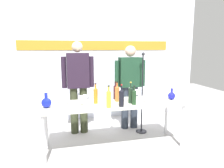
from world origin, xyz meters
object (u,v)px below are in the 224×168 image
(wine_glass_right_0, at_px, (152,93))
(wine_bottle_2, at_px, (96,95))
(wine_bottle_3, at_px, (134,97))
(wine_glass_left_0, at_px, (66,98))
(presenter_left, at_px, (78,82))
(wine_glass_right_2, at_px, (160,93))
(decanter_blue_left, at_px, (46,102))
(display_table, at_px, (114,106))
(wine_glass_left_4, at_px, (85,97))
(decanter_blue_right, at_px, (171,96))
(wine_glass_left_1, at_px, (58,97))
(wine_glass_left_2, at_px, (81,99))
(wine_bottle_1, at_px, (109,98))
(presenter_right, at_px, (130,82))
(wine_bottle_5, at_px, (115,91))
(wine_glass_right_3, at_px, (136,92))
(microphone_stand, at_px, (142,106))
(wine_bottle_4, at_px, (117,93))
(wine_glass_left_3, at_px, (56,95))
(wine_glass_right_4, at_px, (148,91))
(wine_bottle_0, at_px, (121,97))
(wine_bottle_6, at_px, (131,94))
(wine_glass_right_1, at_px, (146,97))

(wine_glass_right_0, bearing_deg, wine_bottle_2, -174.84)
(wine_bottle_3, relative_size, wine_glass_left_0, 1.95)
(presenter_left, xyz_separation_m, wine_glass_right_2, (1.31, -0.66, -0.12))
(decanter_blue_left, relative_size, wine_glass_right_2, 1.52)
(display_table, xyz_separation_m, wine_glass_right_2, (0.81, 0.05, 0.17))
(wine_bottle_2, relative_size, wine_glass_left_4, 2.13)
(decanter_blue_right, height_order, wine_glass_left_1, decanter_blue_right)
(wine_glass_left_2, bearing_deg, wine_glass_left_0, 149.99)
(wine_bottle_1, height_order, wine_bottle_3, wine_bottle_1)
(presenter_left, bearing_deg, presenter_right, 0.00)
(wine_bottle_5, relative_size, wine_glass_right_3, 1.97)
(wine_bottle_1, height_order, wine_glass_right_2, wine_bottle_1)
(presenter_left, height_order, wine_glass_right_2, presenter_left)
(wine_glass_left_0, height_order, microphone_stand, microphone_stand)
(presenter_right, relative_size, microphone_stand, 1.08)
(wine_bottle_4, relative_size, wine_glass_right_2, 2.26)
(wine_glass_left_3, height_order, wine_glass_right_2, wine_glass_left_3)
(wine_glass_left_4, xyz_separation_m, microphone_stand, (1.10, 0.45, -0.35))
(decanter_blue_left, distance_m, wine_glass_left_1, 0.24)
(wine_glass_left_4, bearing_deg, wine_bottle_1, -39.31)
(wine_bottle_2, relative_size, wine_glass_right_2, 2.21)
(decanter_blue_right, height_order, wine_glass_left_0, decanter_blue_right)
(wine_bottle_1, distance_m, microphone_stand, 1.13)
(wine_glass_left_4, relative_size, wine_glass_right_2, 1.04)
(presenter_left, distance_m, wine_bottle_3, 1.18)
(wine_bottle_4, distance_m, wine_glass_right_3, 0.39)
(wine_glass_left_2, height_order, wine_glass_left_3, wine_glass_left_2)
(wine_glass_left_1, distance_m, wine_glass_left_4, 0.42)
(wine_glass_left_1, height_order, wine_glass_right_4, wine_glass_left_1)
(presenter_left, height_order, wine_bottle_0, presenter_left)
(wine_bottle_2, bearing_deg, wine_bottle_0, -37.48)
(wine_bottle_0, height_order, wine_bottle_2, wine_bottle_0)
(wine_bottle_5, height_order, wine_glass_right_3, wine_bottle_5)
(wine_bottle_3, bearing_deg, wine_glass_left_4, 165.30)
(wine_bottle_6, relative_size, wine_glass_left_2, 2.10)
(wine_glass_left_0, xyz_separation_m, wine_glass_right_0, (1.40, 0.07, -0.01))
(decanter_blue_right, bearing_deg, wine_bottle_4, 173.51)
(presenter_left, xyz_separation_m, wine_bottle_1, (0.35, -0.97, -0.08))
(wine_glass_left_2, bearing_deg, wine_glass_right_0, 8.61)
(wine_glass_left_1, xyz_separation_m, wine_glass_right_3, (1.28, 0.05, -0.01))
(wine_bottle_1, bearing_deg, presenter_left, 109.85)
(display_table, distance_m, wine_glass_right_2, 0.83)
(wine_glass_right_0, bearing_deg, microphone_stand, 93.82)
(presenter_left, height_order, wine_bottle_1, presenter_left)
(decanter_blue_right, xyz_separation_m, wine_bottle_1, (-1.11, -0.20, 0.07))
(decanter_blue_right, height_order, wine_glass_left_3, decanter_blue_right)
(wine_glass_right_4, bearing_deg, wine_glass_left_4, -168.74)
(wine_bottle_3, relative_size, wine_bottle_5, 0.98)
(display_table, bearing_deg, wine_glass_left_1, 171.38)
(presenter_left, xyz_separation_m, wine_glass_right_1, (0.96, -0.88, -0.12))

